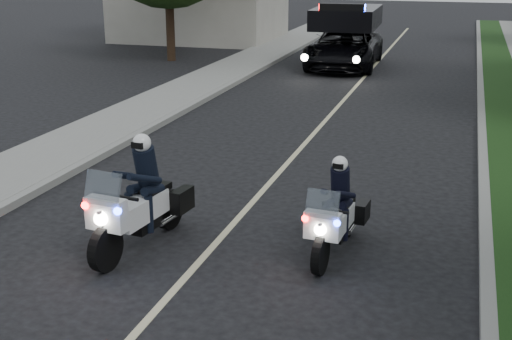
{
  "coord_description": "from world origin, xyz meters",
  "views": [
    {
      "loc": [
        3.54,
        -8.07,
        4.41
      ],
      "look_at": [
        0.4,
        2.14,
        1.0
      ],
      "focal_mm": 47.84,
      "sensor_mm": 36.0,
      "label": 1
    }
  ],
  "objects": [
    {
      "name": "police_moto_left",
      "position": [
        -1.07,
        0.8,
        0.0
      ],
      "size": [
        1.01,
        2.21,
        1.81
      ],
      "primitive_type": null,
      "rotation": [
        0.0,
        0.0,
        -0.13
      ],
      "color": "silver",
      "rests_on": "ground"
    },
    {
      "name": "curb_left",
      "position": [
        -4.1,
        10.0,
        0.07
      ],
      "size": [
        0.2,
        60.0,
        0.15
      ],
      "primitive_type": "cube",
      "color": "gray",
      "rests_on": "ground"
    },
    {
      "name": "curb_right",
      "position": [
        4.1,
        10.0,
        0.07
      ],
      "size": [
        0.2,
        60.0,
        0.15
      ],
      "primitive_type": "cube",
      "color": "gray",
      "rests_on": "ground"
    },
    {
      "name": "ground",
      "position": [
        0.0,
        0.0,
        0.0
      ],
      "size": [
        120.0,
        120.0,
        0.0
      ],
      "primitive_type": "plane",
      "color": "black",
      "rests_on": "ground"
    },
    {
      "name": "police_suv",
      "position": [
        -1.14,
        19.2,
        0.0
      ],
      "size": [
        2.81,
        5.75,
        2.76
      ],
      "primitive_type": "imported",
      "rotation": [
        0.0,
        0.0,
        0.03
      ],
      "color": "black",
      "rests_on": "ground"
    },
    {
      "name": "lane_marking",
      "position": [
        0.0,
        10.0,
        0.0
      ],
      "size": [
        0.12,
        50.0,
        0.01
      ],
      "primitive_type": "cube",
      "color": "#BFB78C",
      "rests_on": "ground"
    },
    {
      "name": "grass_verge",
      "position": [
        4.8,
        10.0,
        0.08
      ],
      "size": [
        1.2,
        60.0,
        0.16
      ],
      "primitive_type": "cube",
      "color": "#193814",
      "rests_on": "ground"
    },
    {
      "name": "sidewalk_left",
      "position": [
        -5.2,
        10.0,
        0.08
      ],
      "size": [
        2.0,
        60.0,
        0.16
      ],
      "primitive_type": "cube",
      "color": "gray",
      "rests_on": "ground"
    },
    {
      "name": "police_moto_right",
      "position": [
        1.87,
        1.47,
        0.0
      ],
      "size": [
        0.78,
        1.84,
        1.53
      ],
      "primitive_type": null,
      "rotation": [
        0.0,
        0.0,
        -0.09
      ],
      "color": "silver",
      "rests_on": "ground"
    },
    {
      "name": "cyclist",
      "position": [
        -2.03,
        25.93,
        0.0
      ],
      "size": [
        0.71,
        0.52,
        1.83
      ],
      "primitive_type": "imported",
      "rotation": [
        0.0,
        0.0,
        3.26
      ],
      "color": "black",
      "rests_on": "ground"
    },
    {
      "name": "bicycle",
      "position": [
        -2.03,
        25.93,
        0.0
      ],
      "size": [
        0.6,
        1.72,
        0.9
      ],
      "primitive_type": "imported",
      "rotation": [
        0.0,
        0.0,
        -0.0
      ],
      "color": "black",
      "rests_on": "ground"
    },
    {
      "name": "tree_left_far",
      "position": [
        -9.65,
        26.66,
        0.0
      ],
      "size": [
        6.52,
        6.52,
        10.33
      ],
      "primitive_type": null,
      "rotation": [
        0.0,
        0.0,
        -0.05
      ],
      "color": "black",
      "rests_on": "ground"
    },
    {
      "name": "tree_left_near",
      "position": [
        -8.5,
        18.78,
        0.0
      ],
      "size": [
        7.47,
        7.47,
        10.0
      ],
      "primitive_type": null,
      "rotation": [
        0.0,
        0.0,
        0.29
      ],
      "color": "#224316",
      "rests_on": "ground"
    }
  ]
}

